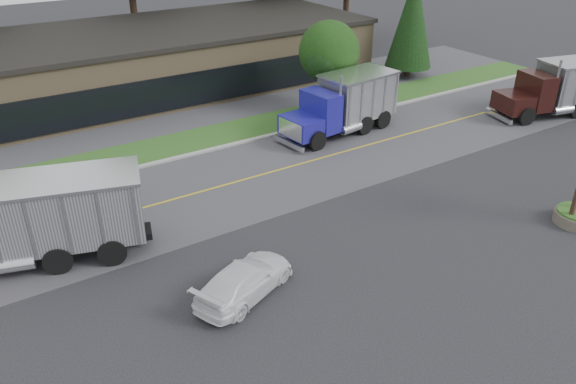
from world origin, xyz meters
name	(u,v)px	position (x,y,z in m)	size (l,w,h in m)	color
ground	(350,272)	(0.00, 0.00, 0.00)	(140.00, 140.00, 0.00)	#343439
road	(237,182)	(0.00, 9.00, 0.00)	(60.00, 8.00, 0.02)	#57575C
center_line	(237,182)	(0.00, 9.00, 0.00)	(60.00, 0.12, 0.01)	gold
curb	(201,153)	(0.00, 13.20, 0.00)	(60.00, 0.30, 0.12)	#9E9E99
grass_verge	(188,142)	(0.00, 15.00, 0.00)	(60.00, 3.40, 0.03)	#285B1F
far_parking	(156,117)	(0.00, 20.00, 0.00)	(60.00, 7.00, 0.02)	#57575C
strip_mall	(148,61)	(2.00, 26.00, 2.00)	(32.00, 12.00, 4.00)	#8D7856
evergreen_right	(412,18)	(20.00, 18.00, 4.42)	(3.54, 3.54, 8.04)	#382619
tree_verge	(329,54)	(10.06, 15.05, 3.71)	(4.09, 3.85, 5.84)	#382619
dump_truck_red	(34,219)	(-9.57, 7.26, 1.81)	(9.63, 5.07, 3.36)	black
dump_truck_blue	(345,102)	(8.67, 11.52, 1.80)	(7.73, 3.37, 3.36)	black
dump_truck_maroon	(561,86)	(22.21, 6.45, 1.80)	(8.12, 4.37, 3.36)	black
rally_car	(245,280)	(-3.98, 1.02, 0.62)	(1.73, 4.27, 1.24)	white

